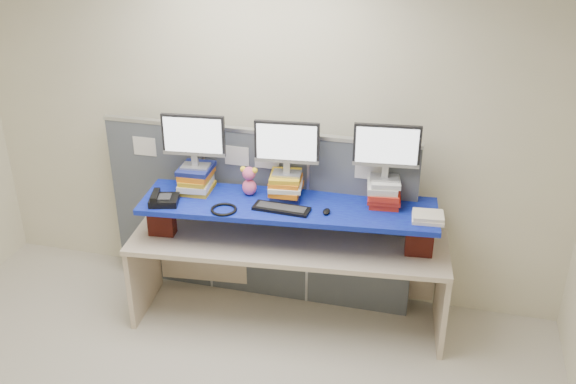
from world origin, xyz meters
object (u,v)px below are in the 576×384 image
(keyboard, at_px, (281,208))
(desk_phone, at_px, (163,200))
(monitor_left, at_px, (193,138))
(blue_board, at_px, (288,206))
(desk, at_px, (288,257))
(monitor_center, at_px, (287,145))
(monitor_right, at_px, (387,149))

(keyboard, xyz_separation_m, desk_phone, (-0.90, -0.12, 0.02))
(keyboard, bearing_deg, desk_phone, -169.21)
(monitor_left, height_order, keyboard, monitor_left)
(blue_board, xyz_separation_m, desk_phone, (-0.92, -0.23, 0.05))
(monitor_left, bearing_deg, desk_phone, -126.75)
(desk, relative_size, keyboard, 5.85)
(desk, distance_m, monitor_center, 0.91)
(monitor_left, xyz_separation_m, monitor_right, (1.45, 0.15, 0.00))
(keyboard, bearing_deg, blue_board, 81.99)
(monitor_right, height_order, desk_phone, monitor_right)
(desk, relative_size, monitor_center, 5.18)
(keyboard, relative_size, desk_phone, 1.70)
(monitor_center, height_order, desk_phone, monitor_center)
(monitor_right, distance_m, desk_phone, 1.72)
(blue_board, xyz_separation_m, monitor_right, (0.69, 0.19, 0.47))
(monitor_left, bearing_deg, monitor_right, -0.00)
(desk, height_order, keyboard, keyboard)
(desk, relative_size, monitor_left, 5.18)
(desk, distance_m, desk_phone, 1.07)
(monitor_center, bearing_deg, desk_phone, -164.26)
(desk, height_order, desk_phone, desk_phone)
(keyboard, bearing_deg, desk, 81.99)
(desk_phone, bearing_deg, monitor_left, 43.78)
(monitor_left, xyz_separation_m, keyboard, (0.73, -0.15, -0.43))
(blue_board, relative_size, monitor_center, 4.60)
(monitor_center, xyz_separation_m, keyboard, (0.02, -0.22, -0.42))
(blue_board, height_order, monitor_right, monitor_right)
(desk_phone, bearing_deg, monitor_center, 6.28)
(keyboard, bearing_deg, monitor_center, 97.50)
(monitor_center, xyz_separation_m, desk_phone, (-0.88, -0.35, -0.40))
(monitor_left, relative_size, monitor_center, 1.00)
(monitor_right, height_order, keyboard, monitor_right)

